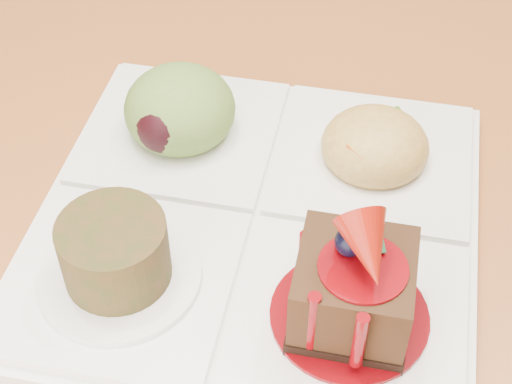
% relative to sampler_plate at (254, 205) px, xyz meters
% --- Properties ---
extents(ground, '(6.00, 6.00, 0.00)m').
position_rel_sampler_plate_xyz_m(ground, '(-0.02, 0.51, -0.77)').
color(ground, brown).
extents(sampler_plate, '(0.31, 0.31, 0.10)m').
position_rel_sampler_plate_xyz_m(sampler_plate, '(0.00, 0.00, 0.00)').
color(sampler_plate, white).
rests_on(sampler_plate, dining_table).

